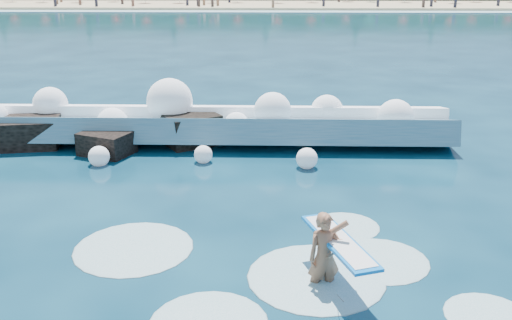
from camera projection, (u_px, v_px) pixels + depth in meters
The scene contains 9 objects.
ground at pixel (190, 235), 13.45m from camera, with size 200.00×200.00×0.00m, color #062437.
beach at pixel (259, 4), 87.10m from camera, with size 140.00×20.00×0.40m, color tan.
wet_band at pixel (257, 11), 76.76m from camera, with size 140.00×5.00×0.08m, color silver.
breaking_wave at pixel (199, 127), 20.43m from camera, with size 17.73×2.77×1.53m.
rock_cluster at pixel (102, 136), 19.84m from camera, with size 8.03×3.17×1.25m.
surfer_with_board at pixel (328, 253), 11.18m from camera, with size 1.36×2.99×1.84m.
wave_spray at pixel (195, 112), 20.22m from camera, with size 15.41×4.31×2.28m.
surf_foam at pixel (268, 270), 11.90m from camera, with size 9.22×5.99×0.14m.
beachgoers at pixel (323, 0), 82.78m from camera, with size 105.16×13.68×1.90m.
Camera 1 is at (1.87, -12.09, 6.06)m, focal length 40.00 mm.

